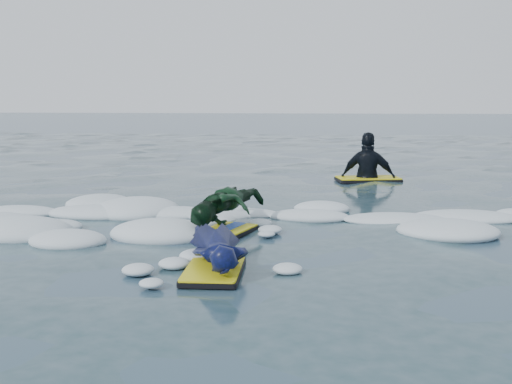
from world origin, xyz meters
The scene contains 5 objects.
ground centered at (0.00, 0.00, 0.00)m, with size 120.00×120.00×0.00m, color #1C2C45.
foam_band centered at (0.00, 1.03, 0.00)m, with size 12.00×3.10×0.30m, color silver, non-canonical shape.
prone_woman_unit centered at (0.10, -1.17, 0.18)m, with size 0.87×1.50×0.36m.
prone_child_unit centered at (-0.07, 0.52, 0.27)m, with size 1.05×1.49×0.53m.
waiting_rider_unit centered at (1.92, 5.43, 0.05)m, with size 1.32×0.90×1.81m.
Camera 1 is at (1.10, -7.01, 1.61)m, focal length 45.00 mm.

